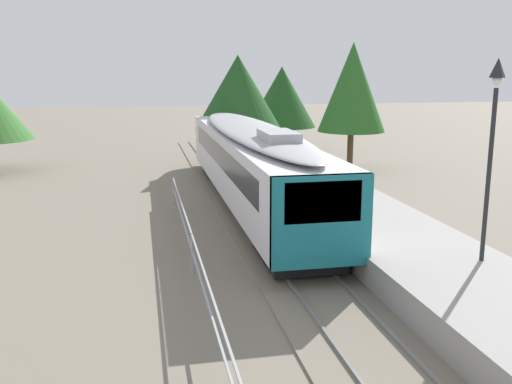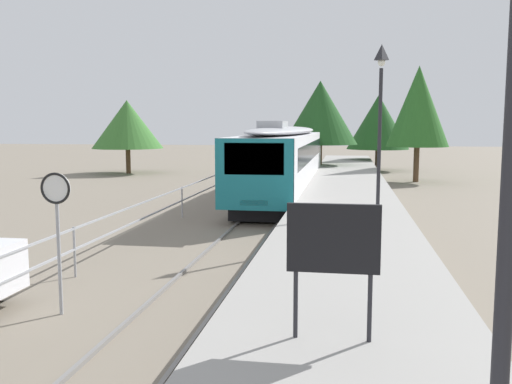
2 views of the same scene
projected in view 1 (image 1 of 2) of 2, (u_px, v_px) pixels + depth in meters
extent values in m
plane|color=slate|center=(199.00, 262.00, 18.07)|extent=(160.00, 160.00, 0.00)
cube|color=slate|center=(291.00, 255.00, 18.65)|extent=(3.20, 60.00, 0.06)
cube|color=slate|center=(270.00, 254.00, 18.49)|extent=(0.08, 60.00, 0.08)
cube|color=slate|center=(312.00, 251.00, 18.77)|extent=(0.08, 60.00, 0.08)
cube|color=silver|center=(251.00, 163.00, 24.84)|extent=(2.80, 20.10, 2.55)
cube|color=#19757F|center=(322.00, 222.00, 15.30)|extent=(2.80, 0.24, 2.55)
cube|color=black|center=(323.00, 202.00, 15.11)|extent=(2.13, 0.08, 1.12)
cube|color=black|center=(251.00, 154.00, 24.75)|extent=(2.82, 16.89, 0.92)
ellipsoid|color=#A8AAAF|center=(251.00, 130.00, 24.53)|extent=(2.69, 19.30, 0.44)
cube|color=#A8AAAF|center=(279.00, 136.00, 19.66)|extent=(1.10, 2.20, 0.36)
cube|color=#EAE5C6|center=(321.00, 258.00, 15.44)|extent=(1.00, 0.10, 0.20)
cube|color=black|center=(298.00, 251.00, 17.83)|extent=(2.24, 3.20, 0.55)
cube|color=black|center=(225.00, 169.00, 32.49)|extent=(2.24, 3.20, 0.55)
cube|color=#999691|center=(385.00, 237.00, 19.19)|extent=(3.90, 60.00, 0.90)
cylinder|color=#232328|center=(489.00, 177.00, 14.98)|extent=(0.12, 0.12, 4.60)
pyramid|color=#232328|center=(498.00, 68.00, 14.39)|extent=(0.34, 0.34, 0.50)
sphere|color=silver|center=(497.00, 81.00, 14.46)|extent=(0.24, 0.24, 0.24)
cylinder|color=#9EA0A5|center=(192.00, 253.00, 16.92)|extent=(0.06, 0.06, 1.25)
cylinder|color=#9EA0A5|center=(174.00, 191.00, 25.55)|extent=(0.06, 0.06, 1.25)
cylinder|color=brown|center=(281.00, 139.00, 42.80)|extent=(0.36, 0.36, 1.76)
cone|color=#1E4C1E|center=(282.00, 97.00, 42.16)|extent=(5.05, 5.05, 4.40)
cylinder|color=brown|center=(350.00, 151.00, 34.50)|extent=(0.36, 0.36, 2.32)
cone|color=#286023|center=(352.00, 87.00, 33.71)|extent=(4.00, 4.00, 5.21)
cylinder|color=brown|center=(238.00, 148.00, 35.51)|extent=(0.36, 0.36, 2.36)
cone|color=#1E4C1E|center=(238.00, 92.00, 34.79)|extent=(5.32, 5.32, 4.47)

